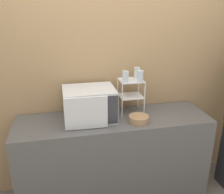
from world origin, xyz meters
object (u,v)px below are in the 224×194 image
at_px(glass_back_right, 137,73).
at_px(bowl, 139,119).
at_px(dish_rack, 131,89).
at_px(glass_front_left, 125,77).
at_px(glass_front_right, 140,76).
at_px(microwave, 89,104).

relative_size(glass_back_right, bowl, 0.57).
relative_size(dish_rack, glass_front_left, 3.19).
distance_m(dish_rack, glass_back_right, 0.18).
bearing_deg(glass_front_right, bowl, -108.20).
bearing_deg(glass_back_right, glass_front_right, -92.30).
distance_m(microwave, glass_front_right, 0.56).
bearing_deg(bowl, glass_front_right, 71.80).
xyz_separation_m(microwave, bowl, (0.44, -0.16, -0.12)).
height_order(glass_back_right, bowl, glass_back_right).
height_order(microwave, glass_front_right, glass_front_right).
relative_size(dish_rack, bowl, 1.82).
height_order(glass_front_left, glass_back_right, same).
distance_m(microwave, glass_front_left, 0.43).
relative_size(dish_rack, glass_front_right, 3.19).
xyz_separation_m(dish_rack, glass_front_right, (0.07, -0.06, 0.15)).
bearing_deg(glass_front_left, glass_front_right, -1.64).
height_order(glass_front_right, bowl, glass_front_right).
bearing_deg(glass_back_right, glass_front_left, -142.54).
xyz_separation_m(microwave, glass_front_left, (0.36, 0.04, 0.24)).
distance_m(glass_front_left, bowl, 0.42).
bearing_deg(glass_front_right, glass_front_left, 178.36).
bearing_deg(glass_back_right, dish_rack, -143.70).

